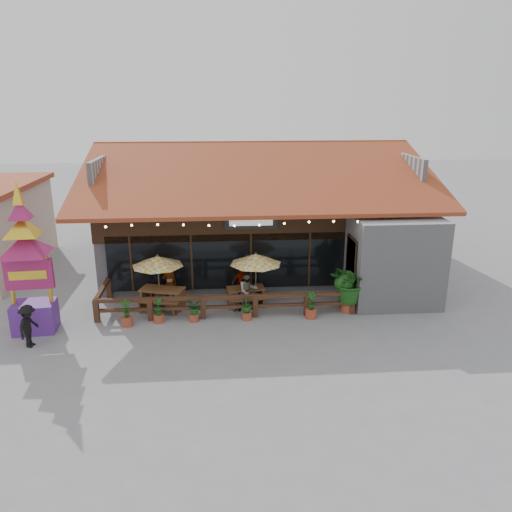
{
  "coord_description": "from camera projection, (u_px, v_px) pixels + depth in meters",
  "views": [
    {
      "loc": [
        -1.87,
        -18.18,
        8.04
      ],
      "look_at": [
        -0.31,
        1.5,
        1.83
      ],
      "focal_mm": 35.0,
      "sensor_mm": 36.0,
      "label": 1
    }
  ],
  "objects": [
    {
      "name": "umbrella_left",
      "position": [
        158.0,
        261.0,
        19.75
      ],
      "size": [
        2.36,
        2.36,
        2.2
      ],
      "color": "brown",
      "rests_on": "ground"
    },
    {
      "name": "thai_sign_tower",
      "position": [
        25.0,
        249.0,
        17.25
      ],
      "size": [
        2.33,
        2.33,
        5.88
      ],
      "color": "#582589",
      "rests_on": "ground"
    },
    {
      "name": "pedestrian",
      "position": [
        29.0,
        326.0,
        16.78
      ],
      "size": [
        0.74,
        1.06,
        1.51
      ],
      "primitive_type": "imported",
      "rotation": [
        0.0,
        0.0,
        1.37
      ],
      "color": "black",
      "rests_on": "ground"
    },
    {
      "name": "tropical_plant",
      "position": [
        349.0,
        282.0,
        19.44
      ],
      "size": [
        1.93,
        2.02,
        2.17
      ],
      "color": "#963E28",
      "rests_on": "ground"
    },
    {
      "name": "umbrella_right",
      "position": [
        256.0,
        259.0,
        19.88
      ],
      "size": [
        2.46,
        2.46,
        2.24
      ],
      "color": "brown",
      "rests_on": "ground"
    },
    {
      "name": "diner_a",
      "position": [
        170.0,
        283.0,
        20.68
      ],
      "size": [
        0.6,
        0.44,
        1.53
      ],
      "primitive_type": "imported",
      "rotation": [
        0.0,
        0.0,
        3.27
      ],
      "color": "#321D10",
      "rests_on": "ground"
    },
    {
      "name": "picnic_table_right",
      "position": [
        246.0,
        293.0,
        20.34
      ],
      "size": [
        1.69,
        1.51,
        0.73
      ],
      "color": "brown",
      "rests_on": "ground"
    },
    {
      "name": "picnic_table_left",
      "position": [
        162.0,
        295.0,
        19.97
      ],
      "size": [
        2.08,
        1.91,
        0.83
      ],
      "color": "brown",
      "rests_on": "ground"
    },
    {
      "name": "planter_d",
      "position": [
        247.0,
        309.0,
        18.92
      ],
      "size": [
        0.44,
        0.44,
        0.94
      ],
      "color": "#963E28",
      "rests_on": "ground"
    },
    {
      "name": "diner_c",
      "position": [
        242.0,
        283.0,
        20.81
      ],
      "size": [
        0.89,
        0.44,
        1.46
      ],
      "primitive_type": "imported",
      "rotation": [
        0.0,
        0.0,
        3.24
      ],
      "color": "#321D10",
      "rests_on": "ground"
    },
    {
      "name": "restaurant_building",
      "position": [
        259.0,
        219.0,
        25.48
      ],
      "size": [
        15.5,
        14.73,
        6.09
      ],
      "color": "#A0A0A4",
      "rests_on": "ground"
    },
    {
      "name": "patio_railing",
      "position": [
        210.0,
        301.0,
        19.23
      ],
      "size": [
        10.0,
        2.6,
        0.92
      ],
      "color": "#4A291A",
      "rests_on": "ground"
    },
    {
      "name": "diner_b",
      "position": [
        248.0,
        290.0,
        19.68
      ],
      "size": [
        0.97,
        0.86,
        1.68
      ],
      "primitive_type": "imported",
      "rotation": [
        0.0,
        0.0,
        0.32
      ],
      "color": "#321D10",
      "rests_on": "ground"
    },
    {
      "name": "ground",
      "position": [
        267.0,
        311.0,
        19.84
      ],
      "size": [
        100.0,
        100.0,
        0.0
      ],
      "primitive_type": "plane",
      "color": "gray",
      "rests_on": "ground"
    },
    {
      "name": "planter_a",
      "position": [
        127.0,
        315.0,
        18.42
      ],
      "size": [
        0.43,
        0.43,
        1.04
      ],
      "color": "#963E28",
      "rests_on": "ground"
    },
    {
      "name": "planter_c",
      "position": [
        194.0,
        309.0,
        18.79
      ],
      "size": [
        0.64,
        0.58,
        0.9
      ],
      "color": "#963E28",
      "rests_on": "ground"
    },
    {
      "name": "planter_b",
      "position": [
        158.0,
        312.0,
        18.72
      ],
      "size": [
        0.39,
        0.41,
        0.96
      ],
      "color": "#963E28",
      "rests_on": "ground"
    },
    {
      "name": "planter_e",
      "position": [
        311.0,
        307.0,
        19.08
      ],
      "size": [
        0.45,
        0.46,
        1.09
      ],
      "color": "#963E28",
      "rests_on": "ground"
    }
  ]
}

